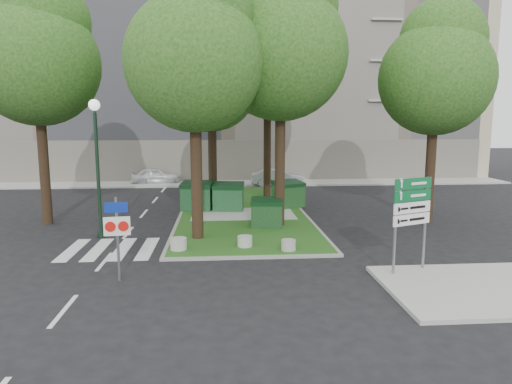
{
  "coord_description": "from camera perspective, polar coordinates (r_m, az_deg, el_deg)",
  "views": [
    {
      "loc": [
        -0.54,
        -15.09,
        4.69
      ],
      "look_at": [
        0.76,
        1.95,
        2.0
      ],
      "focal_mm": 32.0,
      "sensor_mm": 36.0,
      "label": 1
    }
  ],
  "objects": [
    {
      "name": "tree_street_right",
      "position": [
        22.45,
        21.75,
        14.19
      ],
      "size": [
        5.0,
        5.0,
        10.06
      ],
      "color": "black",
      "rests_on": "ground"
    },
    {
      "name": "bollard_right",
      "position": [
        16.37,
        4.08,
        -6.62
      ],
      "size": [
        0.52,
        0.52,
        0.37
      ],
      "primitive_type": "cylinder",
      "color": "#999894",
      "rests_on": "median_island"
    },
    {
      "name": "ground",
      "position": [
        15.82,
        -2.24,
        -8.31
      ],
      "size": [
        120.0,
        120.0,
        0.0
      ],
      "primitive_type": "plane",
      "color": "black",
      "rests_on": "ground"
    },
    {
      "name": "traffic_sign_pole",
      "position": [
        13.86,
        -16.97,
        -4.27
      ],
      "size": [
        0.75,
        0.13,
        2.52
      ],
      "rotation": [
        0.0,
        0.0,
        0.12
      ],
      "color": "slate",
      "rests_on": "ground"
    },
    {
      "name": "litter_bin",
      "position": [
        23.48,
        2.09,
        -1.48
      ],
      "size": [
        0.37,
        0.37,
        0.65
      ],
      "primitive_type": "cylinder",
      "color": "yellow",
      "rests_on": "median_island"
    },
    {
      "name": "tree_median_mid",
      "position": [
        24.26,
        -5.39,
        14.32
      ],
      "size": [
        4.8,
        4.8,
        9.99
      ],
      "color": "black",
      "rests_on": "ground"
    },
    {
      "name": "bollard_mid",
      "position": [
        16.8,
        -1.4,
        -6.16
      ],
      "size": [
        0.54,
        0.54,
        0.39
      ],
      "primitive_type": "cylinder",
      "color": "#A2A29D",
      "rests_on": "median_island"
    },
    {
      "name": "dumpster_a",
      "position": [
        23.66,
        -7.35,
        -0.5
      ],
      "size": [
        1.78,
        1.39,
        1.49
      ],
      "rotation": [
        0.0,
        0.0,
        -0.18
      ],
      "color": "#103B19",
      "rests_on": "median_island"
    },
    {
      "name": "car_white",
      "position": [
        34.68,
        -12.43,
        1.98
      ],
      "size": [
        3.7,
        1.8,
        1.22
      ],
      "primitive_type": "imported",
      "rotation": [
        0.0,
        0.0,
        1.68
      ],
      "color": "silver",
      "rests_on": "ground"
    },
    {
      "name": "sidewalk_corner",
      "position": [
        14.33,
        25.84,
        -10.83
      ],
      "size": [
        5.0,
        4.0,
        0.12
      ],
      "primitive_type": "cube",
      "color": "#999993",
      "rests_on": "ground"
    },
    {
      "name": "tree_street_left",
      "position": [
        22.76,
        -25.56,
        15.57
      ],
      "size": [
        5.4,
        5.4,
        11.0
      ],
      "color": "black",
      "rests_on": "ground"
    },
    {
      "name": "dumpster_c",
      "position": [
        19.77,
        1.36,
        -2.62
      ],
      "size": [
        1.46,
        1.1,
        1.26
      ],
      "rotation": [
        0.0,
        0.0,
        -0.12
      ],
      "color": "black",
      "rests_on": "median_island"
    },
    {
      "name": "zebra_crossing",
      "position": [
        17.54,
        -14.86,
        -6.85
      ],
      "size": [
        5.0,
        3.0,
        0.01
      ],
      "primitive_type": "cube",
      "color": "silver",
      "rests_on": "ground"
    },
    {
      "name": "directional_sign",
      "position": [
        14.53,
        18.84,
        -2.1
      ],
      "size": [
        1.35,
        0.58,
        2.87
      ],
      "rotation": [
        0.0,
        0.0,
        0.39
      ],
      "color": "slate",
      "rests_on": "sidewalk_corner"
    },
    {
      "name": "street_lamp",
      "position": [
        19.05,
        -19.28,
        4.74
      ],
      "size": [
        0.44,
        0.44,
        5.5
      ],
      "color": "black",
      "rests_on": "ground"
    },
    {
      "name": "car_silver",
      "position": [
        32.9,
        2.72,
        1.86
      ],
      "size": [
        3.87,
        1.43,
        1.27
      ],
      "primitive_type": "imported",
      "rotation": [
        0.0,
        0.0,
        1.55
      ],
      "color": "#A2A5AA",
      "rests_on": "ground"
    },
    {
      "name": "dumpster_d",
      "position": [
        24.29,
        4.07,
        -0.26
      ],
      "size": [
        1.86,
        1.63,
        1.44
      ],
      "rotation": [
        0.0,
        0.0,
        0.43
      ],
      "color": "#123A13",
      "rests_on": "median_island"
    },
    {
      "name": "dumpster_b",
      "position": [
        23.38,
        -3.47,
        -0.61
      ],
      "size": [
        1.68,
        1.28,
        1.45
      ],
      "rotation": [
        0.0,
        0.0,
        -0.13
      ],
      "color": "#13411D",
      "rests_on": "median_island"
    },
    {
      "name": "tree_median_far",
      "position": [
        27.54,
        1.63,
        16.52
      ],
      "size": [
        5.8,
        5.8,
        11.93
      ],
      "color": "black",
      "rests_on": "ground"
    },
    {
      "name": "bollard_left",
      "position": [
        16.62,
        -9.66,
        -6.4
      ],
      "size": [
        0.58,
        0.58,
        0.42
      ],
      "primitive_type": "cylinder",
      "color": "#A2A39E",
      "rests_on": "median_island"
    },
    {
      "name": "apartment_building",
      "position": [
        41.23,
        -3.7,
        13.54
      ],
      "size": [
        41.0,
        12.0,
        16.0
      ],
      "primitive_type": "cube",
      "color": "tan",
      "rests_on": "ground"
    },
    {
      "name": "median_island",
      "position": [
        23.58,
        -1.76,
        -2.38
      ],
      "size": [
        6.0,
        16.0,
        0.12
      ],
      "primitive_type": "cube",
      "color": "#224E16",
      "rests_on": "ground"
    },
    {
      "name": "tree_median_near_left",
      "position": [
        17.87,
        -7.46,
        17.33
      ],
      "size": [
        5.2,
        5.2,
        10.53
      ],
      "color": "black",
      "rests_on": "ground"
    },
    {
      "name": "tree_median_near_right",
      "position": [
        20.1,
        3.38,
        18.37
      ],
      "size": [
        5.6,
        5.6,
        11.46
      ],
      "color": "black",
      "rests_on": "ground"
    },
    {
      "name": "median_kerb",
      "position": [
        23.58,
        -1.76,
        -2.41
      ],
      "size": [
        6.3,
        16.3,
        0.1
      ],
      "primitive_type": "cube",
      "color": "gray",
      "rests_on": "ground"
    },
    {
      "name": "building_sidewalk",
      "position": [
        33.92,
        -3.41,
        1.09
      ],
      "size": [
        42.0,
        3.0,
        0.12
      ],
      "primitive_type": "cube",
      "color": "#999993",
      "rests_on": "ground"
    }
  ]
}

